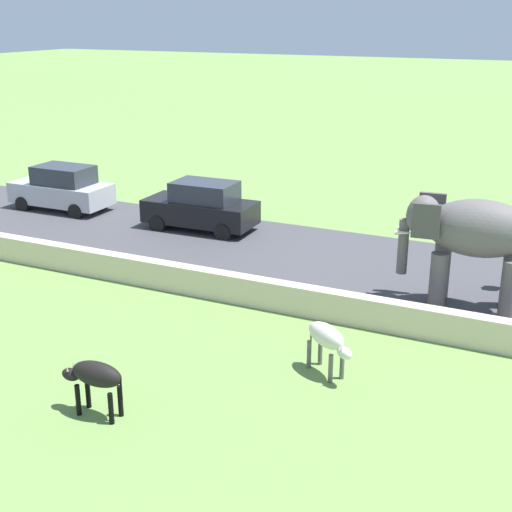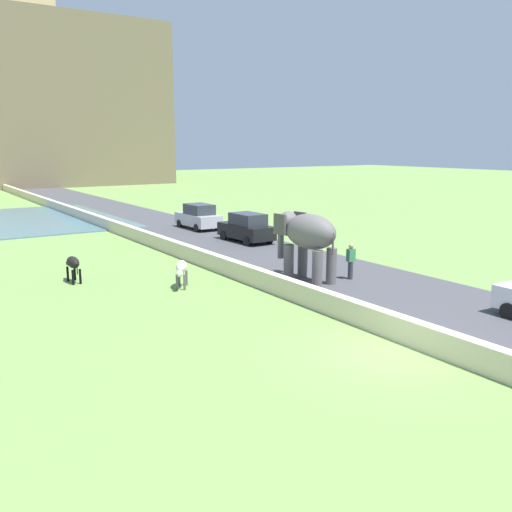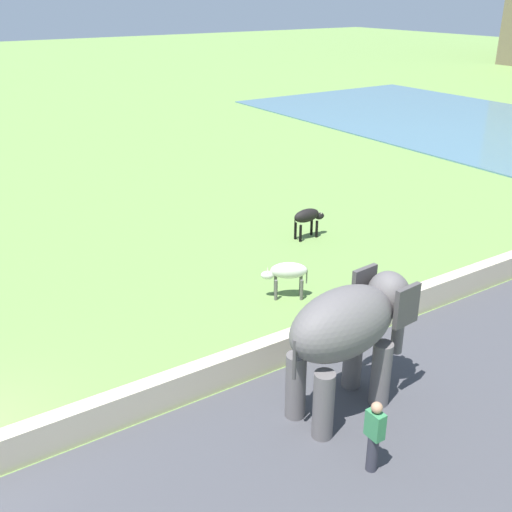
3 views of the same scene
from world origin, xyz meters
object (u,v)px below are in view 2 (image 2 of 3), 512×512
Objects in this scene: person_beside_elephant at (351,261)px; elephant at (307,236)px; car_black at (247,228)px; cow_black at (73,263)px; cow_white at (181,268)px; car_silver at (198,217)px.

elephant is at bearing 154.03° from person_beside_elephant.
car_black is 2.90× the size of cow_black.
car_black is 3.00× the size of cow_white.
car_silver is at bearing 42.33° from cow_black.
car_silver reaches higher than cow_black.
cow_black is (-11.62, -4.29, -0.06)m from car_black.
cow_black is (-11.61, -10.58, -0.06)m from car_silver.
elephant is 0.88× the size of car_silver.
cow_white is at bearing 158.02° from elephant.
cow_black is at bearing 147.07° from elephant.
cow_black is (-3.47, 3.46, 0.00)m from cow_white.
elephant is 10.32m from car_black.
car_black reaches higher than cow_black.
elephant is 2.16× the size of person_beside_elephant.
cow_white is at bearing -136.40° from car_black.
person_beside_elephant is at bearing -25.97° from elephant.
car_black is at bearing 20.27° from cow_black.
person_beside_elephant is 1.17× the size of cow_black.
elephant is 2.53× the size of cow_black.
elephant is 5.49m from cow_white.
car_silver is 2.88× the size of cow_black.
car_black is at bearing -89.99° from car_silver.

